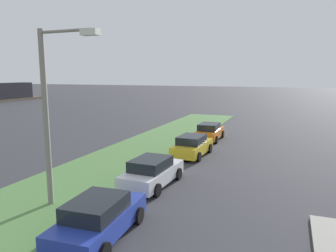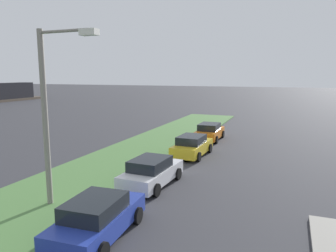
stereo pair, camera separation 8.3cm
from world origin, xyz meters
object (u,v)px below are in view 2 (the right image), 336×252
parked_car_blue (98,218)px  streetlight (51,106)px  parked_car_white (151,172)px  parked_car_yellow (192,146)px  parked_car_orange (209,132)px

parked_car_blue → streetlight: (1.54, 3.14, 3.67)m
parked_car_white → parked_car_yellow: bearing=1.1°
parked_car_white → parked_car_orange: size_ratio=1.01×
parked_car_blue → parked_car_yellow: same height
parked_car_white → streetlight: streetlight is taller
parked_car_yellow → streetlight: bearing=166.9°
streetlight → parked_car_white: bearing=-34.2°
parked_car_white → parked_car_orange: bearing=2.7°
parked_car_blue → parked_car_yellow: bearing=-2.1°
parked_car_blue → parked_car_white: (5.53, 0.42, 0.00)m
streetlight → parked_car_yellow: bearing=-15.2°
parked_car_white → parked_car_orange: 12.46m
parked_car_yellow → parked_car_orange: 5.87m
parked_car_yellow → streetlight: 11.57m
parked_car_yellow → parked_car_orange: size_ratio=1.01×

